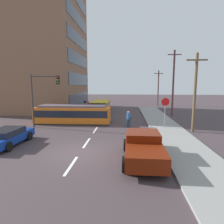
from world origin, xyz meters
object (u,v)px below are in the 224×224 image
object	(u,v)px
pedestrian_crossing	(129,118)
traffic_light_mast	(43,91)
stop_sign	(165,107)
utility_pole_near	(195,91)
city_bus	(101,106)
parked_sedan_mid	(62,112)
parked_sedan_near	(7,136)
utility_pole_far	(158,87)
pickup_truck_parked	(143,147)
utility_pole_mid	(173,82)
parked_sedan_far	(79,107)
streetcar_tram	(73,114)
parked_sedan_furthest	(83,103)

from	to	relation	value
pedestrian_crossing	traffic_light_mast	xyz separation A→B (m)	(-8.45, -0.63, 2.74)
stop_sign	utility_pole_near	bearing A→B (deg)	-21.78
city_bus	parked_sedan_mid	distance (m)	6.39
parked_sedan_near	utility_pole_far	bearing A→B (deg)	60.99
parked_sedan_near	traffic_light_mast	distance (m)	6.41
pickup_truck_parked	stop_sign	distance (m)	8.49
city_bus	utility_pole_mid	size ratio (longest dim) A/B	0.65
parked_sedan_mid	utility_pole_far	xyz separation A→B (m)	(14.97, 14.96, 3.10)
parked_sedan_far	utility_pole_mid	distance (m)	15.25
streetcar_tram	pedestrian_crossing	distance (m)	6.35
city_bus	utility_pole_far	size ratio (longest dim) A/B	0.82
parked_sedan_far	parked_sedan_furthest	size ratio (longest dim) A/B	0.98
stop_sign	utility_pole_far	size ratio (longest dim) A/B	0.41
parked_sedan_furthest	traffic_light_mast	size ratio (longest dim) A/B	0.79
parked_sedan_far	utility_pole_far	world-z (taller)	utility_pole_far
parked_sedan_furthest	utility_pole_far	xyz separation A→B (m)	(14.95, 2.91, 3.10)
stop_sign	parked_sedan_furthest	bearing A→B (deg)	124.08
streetcar_tram	parked_sedan_far	world-z (taller)	streetcar_tram
pedestrian_crossing	parked_sedan_furthest	xyz separation A→B (m)	(-8.75, 17.67, -0.32)
parked_sedan_far	pedestrian_crossing	bearing A→B (deg)	-55.97
parked_sedan_furthest	stop_sign	world-z (taller)	stop_sign
pedestrian_crossing	stop_sign	xyz separation A→B (m)	(3.48, -0.41, 1.25)
streetcar_tram	parked_sedan_mid	distance (m)	4.78
parked_sedan_near	parked_sedan_furthest	world-z (taller)	same
stop_sign	utility_pole_far	world-z (taller)	utility_pole_far
utility_pole_far	pickup_truck_parked	bearing A→B (deg)	-100.69
pickup_truck_parked	utility_pole_far	size ratio (longest dim) A/B	0.71
city_bus	utility_pole_near	distance (m)	15.41
pickup_truck_parked	parked_sedan_furthest	size ratio (longest dim) A/B	1.21
parked_sedan_far	traffic_light_mast	bearing A→B (deg)	-91.89
city_bus	utility_pole_far	bearing A→B (deg)	45.36
city_bus	parked_sedan_furthest	xyz separation A→B (m)	(-4.56, 7.61, -0.40)
parked_sedan_mid	parked_sedan_furthest	distance (m)	12.05
pickup_truck_parked	utility_pole_near	distance (m)	9.10
utility_pole_mid	utility_pole_far	size ratio (longest dim) A/B	1.25
utility_pole_mid	stop_sign	bearing A→B (deg)	-107.68
parked_sedan_far	utility_pole_near	size ratio (longest dim) A/B	0.58
traffic_light_mast	utility_pole_near	bearing A→B (deg)	-2.88
parked_sedan_furthest	pedestrian_crossing	bearing A→B (deg)	-63.66
pedestrian_crossing	utility_pole_near	distance (m)	6.58
pickup_truck_parked	stop_sign	bearing A→B (deg)	70.92
city_bus	parked_sedan_far	xyz separation A→B (m)	(-3.85, 1.85, -0.40)
city_bus	stop_sign	bearing A→B (deg)	-53.75
utility_pole_near	stop_sign	bearing A→B (deg)	158.22
city_bus	pickup_truck_parked	world-z (taller)	city_bus
parked_sedan_mid	parked_sedan_far	world-z (taller)	same
stop_sign	traffic_light_mast	bearing A→B (deg)	-178.93
streetcar_tram	parked_sedan_far	distance (m)	10.43
pickup_truck_parked	traffic_light_mast	size ratio (longest dim) A/B	0.95
parked_sedan_near	parked_sedan_furthest	size ratio (longest dim) A/B	1.04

